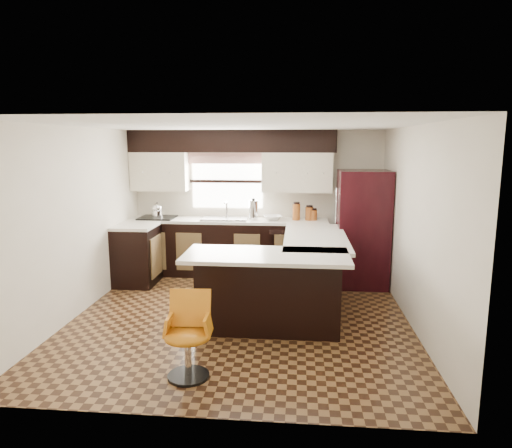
# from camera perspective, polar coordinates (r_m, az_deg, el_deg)

# --- Properties ---
(floor) EXTENTS (4.40, 4.40, 0.00)m
(floor) POSITION_cam_1_polar(r_m,az_deg,el_deg) (5.96, -1.91, -11.50)
(floor) COLOR #49301A
(floor) RESTS_ON ground
(ceiling) EXTENTS (4.40, 4.40, 0.00)m
(ceiling) POSITION_cam_1_polar(r_m,az_deg,el_deg) (5.54, -2.06, 12.24)
(ceiling) COLOR silver
(ceiling) RESTS_ON wall_back
(wall_back) EXTENTS (4.40, 0.00, 4.40)m
(wall_back) POSITION_cam_1_polar(r_m,az_deg,el_deg) (7.79, 0.09, 2.77)
(wall_back) COLOR beige
(wall_back) RESTS_ON floor
(wall_front) EXTENTS (4.40, 0.00, 4.40)m
(wall_front) POSITION_cam_1_polar(r_m,az_deg,el_deg) (3.51, -6.60, -6.36)
(wall_front) COLOR beige
(wall_front) RESTS_ON floor
(wall_left) EXTENTS (0.00, 4.40, 4.40)m
(wall_left) POSITION_cam_1_polar(r_m,az_deg,el_deg) (6.25, -21.45, 0.26)
(wall_left) COLOR beige
(wall_left) RESTS_ON floor
(wall_right) EXTENTS (0.00, 4.40, 4.40)m
(wall_right) POSITION_cam_1_polar(r_m,az_deg,el_deg) (5.75, 19.25, -0.40)
(wall_right) COLOR beige
(wall_right) RESTS_ON floor
(base_cab_back) EXTENTS (3.30, 0.60, 0.90)m
(base_cab_back) POSITION_cam_1_polar(r_m,az_deg,el_deg) (7.68, -3.47, -3.03)
(base_cab_back) COLOR black
(base_cab_back) RESTS_ON floor
(base_cab_left) EXTENTS (0.60, 0.70, 0.90)m
(base_cab_left) POSITION_cam_1_polar(r_m,az_deg,el_deg) (7.40, -14.66, -3.85)
(base_cab_left) COLOR black
(base_cab_left) RESTS_ON floor
(counter_back) EXTENTS (3.30, 0.60, 0.04)m
(counter_back) POSITION_cam_1_polar(r_m,az_deg,el_deg) (7.59, -3.51, 0.44)
(counter_back) COLOR silver
(counter_back) RESTS_ON base_cab_back
(counter_left) EXTENTS (0.60, 0.70, 0.04)m
(counter_left) POSITION_cam_1_polar(r_m,az_deg,el_deg) (7.31, -14.83, -0.25)
(counter_left) COLOR silver
(counter_left) RESTS_ON base_cab_left
(soffit) EXTENTS (3.40, 0.35, 0.36)m
(soffit) POSITION_cam_1_polar(r_m,az_deg,el_deg) (7.60, -3.09, 10.29)
(soffit) COLOR black
(soffit) RESTS_ON wall_back
(upper_cab_left) EXTENTS (0.94, 0.35, 0.64)m
(upper_cab_left) POSITION_cam_1_polar(r_m,az_deg,el_deg) (7.89, -11.91, 6.44)
(upper_cab_left) COLOR beige
(upper_cab_left) RESTS_ON wall_back
(upper_cab_right) EXTENTS (1.14, 0.35, 0.64)m
(upper_cab_right) POSITION_cam_1_polar(r_m,az_deg,el_deg) (7.53, 5.15, 6.46)
(upper_cab_right) COLOR beige
(upper_cab_right) RESTS_ON wall_back
(window_pane) EXTENTS (1.20, 0.02, 0.90)m
(window_pane) POSITION_cam_1_polar(r_m,az_deg,el_deg) (7.79, -3.61, 5.34)
(window_pane) COLOR white
(window_pane) RESTS_ON wall_back
(valance) EXTENTS (1.30, 0.06, 0.18)m
(valance) POSITION_cam_1_polar(r_m,az_deg,el_deg) (7.73, -3.68, 8.20)
(valance) COLOR #D19B93
(valance) RESTS_ON wall_back
(sink) EXTENTS (0.75, 0.45, 0.03)m
(sink) POSITION_cam_1_polar(r_m,az_deg,el_deg) (7.57, -3.91, 0.70)
(sink) COLOR #B2B2B7
(sink) RESTS_ON counter_back
(dishwasher) EXTENTS (0.58, 0.03, 0.78)m
(dishwasher) POSITION_cam_1_polar(r_m,az_deg,el_deg) (7.32, 3.96, -3.85)
(dishwasher) COLOR black
(dishwasher) RESTS_ON floor
(cooktop) EXTENTS (0.58, 0.50, 0.02)m
(cooktop) POSITION_cam_1_polar(r_m,az_deg,el_deg) (7.84, -12.23, 0.79)
(cooktop) COLOR black
(cooktop) RESTS_ON counter_back
(peninsula_long) EXTENTS (0.60, 1.95, 0.90)m
(peninsula_long) POSITION_cam_1_polar(r_m,az_deg,el_deg) (6.36, 6.90, -5.87)
(peninsula_long) COLOR black
(peninsula_long) RESTS_ON floor
(peninsula_return) EXTENTS (1.65, 0.60, 0.90)m
(peninsula_return) POSITION_cam_1_polar(r_m,az_deg,el_deg) (5.44, 1.55, -8.58)
(peninsula_return) COLOR black
(peninsula_return) RESTS_ON floor
(counter_pen_long) EXTENTS (0.84, 1.95, 0.04)m
(counter_pen_long) POSITION_cam_1_polar(r_m,az_deg,el_deg) (6.25, 7.44, -1.71)
(counter_pen_long) COLOR silver
(counter_pen_long) RESTS_ON peninsula_long
(counter_pen_return) EXTENTS (1.89, 0.84, 0.04)m
(counter_pen_return) POSITION_cam_1_polar(r_m,az_deg,el_deg) (5.22, 1.29, -3.97)
(counter_pen_return) COLOR silver
(counter_pen_return) RESTS_ON peninsula_return
(refrigerator) EXTENTS (0.77, 0.74, 1.79)m
(refrigerator) POSITION_cam_1_polar(r_m,az_deg,el_deg) (7.20, 13.14, -0.56)
(refrigerator) COLOR black
(refrigerator) RESTS_ON floor
(bar_chair) EXTENTS (0.45, 0.45, 0.81)m
(bar_chair) POSITION_cam_1_polar(r_m,az_deg,el_deg) (4.43, -8.56, -13.77)
(bar_chair) COLOR #C46D11
(bar_chair) RESTS_ON floor
(kettle) EXTENTS (0.18, 0.18, 0.24)m
(kettle) POSITION_cam_1_polar(r_m,az_deg,el_deg) (7.82, -12.24, 1.77)
(kettle) COLOR silver
(kettle) RESTS_ON cooktop
(percolator) EXTENTS (0.15, 0.15, 0.32)m
(percolator) POSITION_cam_1_polar(r_m,az_deg,el_deg) (7.51, -0.33, 1.76)
(percolator) COLOR silver
(percolator) RESTS_ON counter_back
(mixing_bowl) EXTENTS (0.37, 0.37, 0.07)m
(mixing_bowl) POSITION_cam_1_polar(r_m,az_deg,el_deg) (7.50, 2.09, 0.79)
(mixing_bowl) COLOR white
(mixing_bowl) RESTS_ON counter_back
(canister_large) EXTENTS (0.13, 0.13, 0.27)m
(canister_large) POSITION_cam_1_polar(r_m,az_deg,el_deg) (7.50, 5.06, 1.51)
(canister_large) COLOR brown
(canister_large) RESTS_ON counter_back
(canister_med) EXTENTS (0.13, 0.13, 0.22)m
(canister_med) POSITION_cam_1_polar(r_m,az_deg,el_deg) (7.50, 6.67, 1.29)
(canister_med) COLOR brown
(canister_med) RESTS_ON counter_back
(canister_small) EXTENTS (0.13, 0.13, 0.17)m
(canister_small) POSITION_cam_1_polar(r_m,az_deg,el_deg) (7.51, 7.17, 1.10)
(canister_small) COLOR brown
(canister_small) RESTS_ON counter_back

